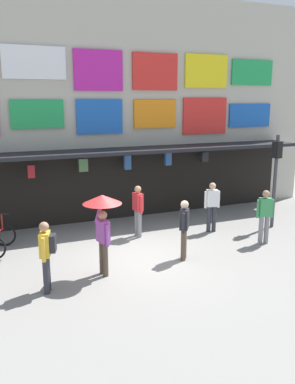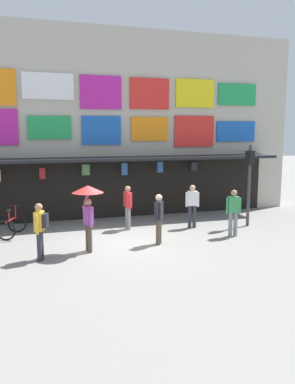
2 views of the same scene
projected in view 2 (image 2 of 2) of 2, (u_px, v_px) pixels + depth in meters
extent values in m
plane|color=gray|center=(125.00, 243.00, 12.95)|extent=(80.00, 80.00, 0.00)
cube|color=#B2AD9E|center=(99.00, 125.00, 16.68)|extent=(18.00, 1.20, 8.00)
cube|color=black|center=(105.00, 159.00, 15.67)|extent=(15.30, 1.40, 0.12)
cube|color=white|center=(48.00, 86.00, 15.23)|extent=(2.00, 0.08, 1.03)
cube|color=#B71E93|center=(101.00, 92.00, 15.87)|extent=(1.71, 0.08, 1.35)
cube|color=red|center=(150.00, 94.00, 16.47)|extent=(1.75, 0.08, 1.30)
cube|color=yellow|center=(195.00, 93.00, 17.07)|extent=(1.80, 0.08, 1.23)
cube|color=green|center=(237.00, 95.00, 17.68)|extent=(1.91, 0.08, 0.97)
cube|color=green|center=(50.00, 128.00, 15.48)|extent=(1.72, 0.08, 0.92)
cube|color=blue|center=(102.00, 130.00, 16.11)|extent=(1.65, 0.08, 1.19)
cube|color=orange|center=(150.00, 129.00, 16.70)|extent=(1.66, 0.08, 1.03)
cube|color=red|center=(194.00, 131.00, 17.33)|extent=(1.90, 0.08, 1.38)
cube|color=blue|center=(236.00, 132.00, 17.94)|extent=(1.97, 0.08, 0.93)
cylinder|color=black|center=(42.00, 165.00, 15.09)|extent=(0.02, 0.02, 0.26)
cube|color=maroon|center=(42.00, 173.00, 15.14)|extent=(0.22, 0.13, 0.42)
cylinder|color=black|center=(85.00, 163.00, 15.60)|extent=(0.02, 0.02, 0.15)
cube|color=#477042|center=(86.00, 170.00, 15.65)|extent=(0.31, 0.18, 0.44)
cylinder|color=black|center=(124.00, 161.00, 16.21)|extent=(0.02, 0.02, 0.14)
cube|color=#2D5693|center=(124.00, 169.00, 16.26)|extent=(0.25, 0.15, 0.50)
cylinder|color=black|center=(160.00, 160.00, 16.57)|extent=(0.02, 0.02, 0.12)
cube|color=#2D5693|center=(160.00, 167.00, 16.62)|extent=(0.25, 0.15, 0.46)
cylinder|color=black|center=(194.00, 160.00, 17.19)|extent=(0.02, 0.02, 0.19)
cube|color=#232328|center=(193.00, 166.00, 17.23)|extent=(0.27, 0.16, 0.37)
cube|color=black|center=(102.00, 189.00, 16.52)|extent=(15.30, 0.04, 2.50)
cylinder|color=#38383D|center=(249.00, 186.00, 15.05)|extent=(0.12, 0.12, 3.20)
cube|color=black|center=(250.00, 158.00, 14.88)|extent=(0.33, 0.30, 0.56)
sphere|color=red|center=(248.00, 154.00, 14.97)|extent=(0.15, 0.15, 0.15)
sphere|color=black|center=(247.00, 161.00, 15.01)|extent=(0.15, 0.15, 0.15)
torus|color=black|center=(17.00, 223.00, 14.24)|extent=(0.70, 0.28, 0.72)
torus|color=black|center=(5.00, 230.00, 13.15)|extent=(0.70, 0.28, 0.72)
cylinder|color=#B21E1E|center=(11.00, 220.00, 13.65)|extent=(0.35, 0.96, 0.05)
cylinder|color=#B21E1E|center=(9.00, 216.00, 13.47)|extent=(0.04, 0.04, 0.35)
cube|color=black|center=(9.00, 211.00, 13.44)|extent=(0.16, 0.22, 0.06)
cylinder|color=#B21E1E|center=(15.00, 212.00, 14.09)|extent=(0.04, 0.04, 0.50)
cylinder|color=black|center=(15.00, 206.00, 14.05)|extent=(0.43, 0.17, 0.04)
cylinder|color=gray|center=(129.00, 218.00, 14.61)|extent=(0.14, 0.14, 0.88)
cylinder|color=gray|center=(127.00, 218.00, 14.77)|extent=(0.14, 0.14, 0.88)
cube|color=red|center=(128.00, 199.00, 14.58)|extent=(0.27, 0.39, 0.56)
sphere|color=#A87A5B|center=(128.00, 189.00, 14.51)|extent=(0.22, 0.22, 0.22)
cylinder|color=red|center=(130.00, 202.00, 14.39)|extent=(0.09, 0.09, 0.56)
cylinder|color=red|center=(126.00, 200.00, 14.78)|extent=(0.09, 0.09, 0.56)
cylinder|color=#2D2D38|center=(194.00, 217.00, 14.94)|extent=(0.14, 0.14, 0.88)
cylinder|color=#2D2D38|center=(190.00, 217.00, 14.93)|extent=(0.14, 0.14, 0.88)
cube|color=white|center=(192.00, 198.00, 14.83)|extent=(0.40, 0.30, 0.56)
sphere|color=tan|center=(193.00, 188.00, 14.77)|extent=(0.22, 0.22, 0.22)
cylinder|color=white|center=(198.00, 200.00, 14.85)|extent=(0.09, 0.09, 0.56)
cylinder|color=white|center=(187.00, 200.00, 14.83)|extent=(0.09, 0.09, 0.56)
cylinder|color=brown|center=(90.00, 239.00, 11.83)|extent=(0.14, 0.14, 0.88)
cylinder|color=brown|center=(88.00, 237.00, 11.99)|extent=(0.14, 0.14, 0.88)
cube|color=#9E4CA8|center=(88.00, 215.00, 11.80)|extent=(0.29, 0.40, 0.56)
sphere|color=#A87A5B|center=(88.00, 202.00, 11.74)|extent=(0.22, 0.22, 0.22)
cylinder|color=#9E4CA8|center=(91.00, 218.00, 11.62)|extent=(0.09, 0.09, 0.56)
cylinder|color=#9E4CA8|center=(86.00, 201.00, 11.93)|extent=(0.23, 0.09, 0.48)
cylinder|color=#4C3823|center=(86.00, 198.00, 11.92)|extent=(0.02, 0.02, 0.55)
cone|color=red|center=(88.00, 189.00, 11.68)|extent=(0.96, 0.96, 0.22)
cylinder|color=#2D2D38|center=(39.00, 246.00, 11.04)|extent=(0.14, 0.14, 0.88)
cylinder|color=#2D2D38|center=(41.00, 244.00, 11.22)|extent=(0.14, 0.14, 0.88)
cube|color=gold|center=(39.00, 221.00, 11.02)|extent=(0.32, 0.41, 0.56)
sphere|color=#A87A5B|center=(39.00, 207.00, 10.96)|extent=(0.22, 0.22, 0.22)
cylinder|color=gold|center=(37.00, 225.00, 10.81)|extent=(0.09, 0.09, 0.56)
cylinder|color=gold|center=(41.00, 221.00, 11.24)|extent=(0.09, 0.09, 0.56)
cube|color=#232328|center=(45.00, 220.00, 11.01)|extent=(0.24, 0.32, 0.40)
cylinder|color=brown|center=(158.00, 232.00, 12.63)|extent=(0.14, 0.14, 0.88)
cylinder|color=brown|center=(159.00, 231.00, 12.80)|extent=(0.14, 0.14, 0.88)
cube|color=#232328|center=(159.00, 210.00, 12.60)|extent=(0.39, 0.42, 0.56)
sphere|color=beige|center=(159.00, 198.00, 12.54)|extent=(0.22, 0.22, 0.22)
cylinder|color=#232328|center=(157.00, 213.00, 12.40)|extent=(0.09, 0.09, 0.56)
cylinder|color=#232328|center=(161.00, 210.00, 12.82)|extent=(0.09, 0.09, 0.56)
cylinder|color=gray|center=(235.00, 224.00, 13.69)|extent=(0.14, 0.14, 0.88)
cylinder|color=gray|center=(230.00, 224.00, 13.69)|extent=(0.14, 0.14, 0.88)
cube|color=#388E51|center=(234.00, 204.00, 13.58)|extent=(0.41, 0.31, 0.56)
sphere|color=#A87A5B|center=(234.00, 193.00, 13.52)|extent=(0.22, 0.22, 0.22)
cylinder|color=#388E51|center=(240.00, 206.00, 13.59)|extent=(0.09, 0.09, 0.56)
cylinder|color=#388E51|center=(227.00, 206.00, 13.59)|extent=(0.09, 0.09, 0.56)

